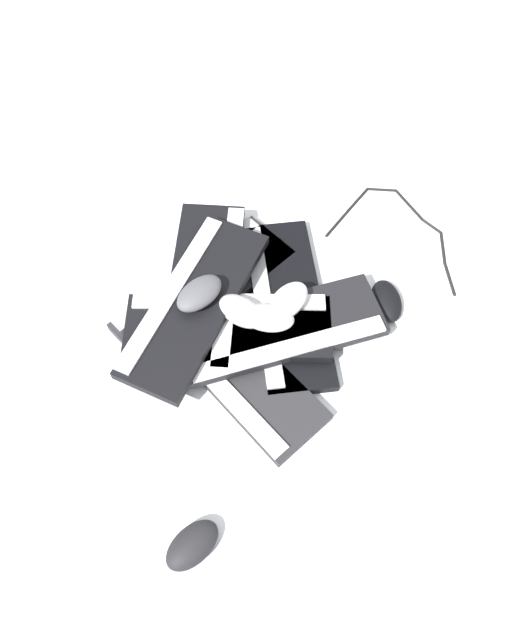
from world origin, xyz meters
TOP-DOWN VIEW (x-y plane):
  - ground_plane at (0.00, 0.00)m, footprint 3.20×3.20m
  - keyboard_0 at (0.14, 0.00)m, footprint 0.40×0.43m
  - keyboard_1 at (-0.03, 0.10)m, footprint 0.46×0.25m
  - keyboard_2 at (-0.04, -0.09)m, footprint 0.44×0.39m
  - keyboard_3 at (-0.04, -0.09)m, footprint 0.45×0.18m
  - keyboard_4 at (0.06, 0.10)m, footprint 0.32×0.46m
  - keyboard_5 at (0.03, -0.10)m, footprint 0.46×0.27m
  - keyboard_6 at (0.06, -0.02)m, footprint 0.20×0.45m
  - mouse_0 at (0.01, 0.10)m, footprint 0.13×0.11m
  - mouse_1 at (-0.06, 0.32)m, footprint 0.12×0.09m
  - mouse_2 at (0.04, 0.01)m, footprint 0.11×0.13m
  - mouse_3 at (0.50, -0.02)m, footprint 0.13×0.12m
  - mouse_4 at (0.03, -0.08)m, footprint 0.13×0.12m
  - mouse_5 at (0.05, 0.07)m, footprint 0.07×0.11m
  - cable_0 at (-0.30, 0.35)m, footprint 0.31×0.31m

SIDE VIEW (x-z plane):
  - ground_plane at x=0.00m, z-range 0.00..0.00m
  - cable_0 at x=-0.30m, z-range 0.00..0.01m
  - keyboard_0 at x=0.14m, z-range 0.00..0.03m
  - keyboard_1 at x=-0.03m, z-range 0.00..0.03m
  - keyboard_2 at x=-0.04m, z-range 0.00..0.03m
  - mouse_1 at x=-0.06m, z-range 0.00..0.04m
  - mouse_3 at x=0.50m, z-range 0.00..0.04m
  - keyboard_3 at x=-0.04m, z-range 0.03..0.06m
  - keyboard_4 at x=0.06m, z-range 0.03..0.06m
  - keyboard_6 at x=0.06m, z-range 0.03..0.06m
  - keyboard_5 at x=0.03m, z-range 0.06..0.09m
  - mouse_0 at x=0.01m, z-range 0.06..0.10m
  - mouse_2 at x=0.04m, z-range 0.06..0.10m
  - mouse_5 at x=0.05m, z-range 0.06..0.10m
  - mouse_4 at x=0.03m, z-range 0.09..0.13m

